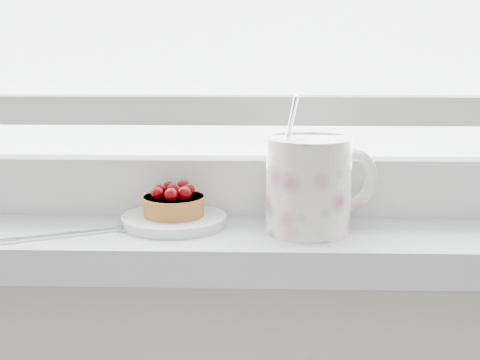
{
  "coord_description": "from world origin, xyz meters",
  "views": [
    {
      "loc": [
        0.06,
        1.14,
        1.15
      ],
      "look_at": [
        0.04,
        1.88,
        1.0
      ],
      "focal_mm": 50.0,
      "sensor_mm": 36.0,
      "label": 1
    }
  ],
  "objects_px": {
    "saucer": "(174,220)",
    "floral_mug": "(311,183)",
    "fork": "(87,232)",
    "raspberry_tart": "(174,202)"
  },
  "relations": [
    {
      "from": "saucer",
      "to": "raspberry_tart",
      "type": "height_order",
      "value": "raspberry_tart"
    },
    {
      "from": "floral_mug",
      "to": "fork",
      "type": "xyz_separation_m",
      "value": [
        -0.25,
        -0.02,
        -0.05
      ]
    },
    {
      "from": "raspberry_tart",
      "to": "floral_mug",
      "type": "relative_size",
      "value": 0.48
    },
    {
      "from": "saucer",
      "to": "fork",
      "type": "relative_size",
      "value": 0.69
    },
    {
      "from": "saucer",
      "to": "fork",
      "type": "xyz_separation_m",
      "value": [
        -0.09,
        -0.04,
        -0.0
      ]
    },
    {
      "from": "floral_mug",
      "to": "fork",
      "type": "height_order",
      "value": "floral_mug"
    },
    {
      "from": "floral_mug",
      "to": "fork",
      "type": "distance_m",
      "value": 0.26
    },
    {
      "from": "raspberry_tart",
      "to": "floral_mug",
      "type": "xyz_separation_m",
      "value": [
        0.16,
        -0.02,
        0.03
      ]
    },
    {
      "from": "saucer",
      "to": "floral_mug",
      "type": "distance_m",
      "value": 0.17
    },
    {
      "from": "floral_mug",
      "to": "fork",
      "type": "bearing_deg",
      "value": -175.54
    }
  ]
}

